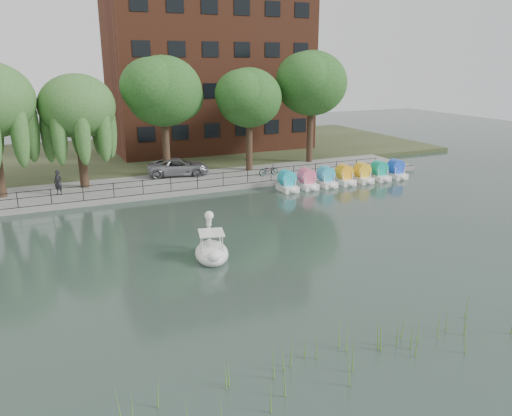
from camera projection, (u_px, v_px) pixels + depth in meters
ground_plane at (280, 254)px, 25.16m from camera, size 120.00×120.00×0.00m
promenade at (187, 182)px, 39.06m from camera, size 40.00×6.00×0.40m
kerb at (199, 191)px, 36.49m from camera, size 40.00×0.25×0.40m
land_strip at (147, 153)px, 51.28m from camera, size 60.00×22.00×0.36m
railing at (197, 178)px, 36.39m from camera, size 32.00×0.05×1.00m
apartment_building at (209, 60)px, 51.41m from camera, size 20.00×10.07×18.00m
willow_mid at (77, 107)px, 35.24m from camera, size 5.32×5.32×8.15m
broadleaf_center at (163, 92)px, 38.45m from camera, size 6.00×6.00×9.25m
broadleaf_right at (249, 98)px, 40.99m from camera, size 5.40×5.40×8.32m
broadleaf_far at (312, 84)px, 44.15m from camera, size 6.30×6.30×9.71m
minivan at (178, 166)px, 40.41m from camera, size 3.75×6.12×1.59m
bicycle at (268, 170)px, 40.34m from camera, size 0.70×1.75×1.00m
pedestrian at (58, 181)px, 34.52m from camera, size 0.86×0.83×1.98m
swan_boat at (211, 249)px, 24.52m from camera, size 2.20×2.91×2.20m
pedal_boat_row at (344, 176)px, 39.29m from camera, size 11.35×1.70×1.40m
reed_bank at (454, 322)px, 17.49m from camera, size 24.00×2.40×1.20m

